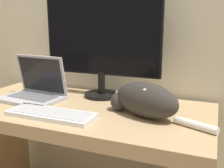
{
  "coord_description": "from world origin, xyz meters",
  "views": [
    {
      "loc": [
        0.63,
        -0.8,
        1.12
      ],
      "look_at": [
        0.19,
        0.28,
        0.85
      ],
      "focal_mm": 42.0,
      "sensor_mm": 36.0,
      "label": 1
    }
  ],
  "objects_px": {
    "laptop": "(34,91)",
    "cat": "(145,99)",
    "monitor": "(101,42)",
    "external_keyboard": "(51,114)"
  },
  "relations": [
    {
      "from": "laptop",
      "to": "cat",
      "type": "height_order",
      "value": "laptop"
    },
    {
      "from": "monitor",
      "to": "cat",
      "type": "relative_size",
      "value": 1.36
    },
    {
      "from": "laptop",
      "to": "cat",
      "type": "relative_size",
      "value": 0.7
    },
    {
      "from": "laptop",
      "to": "cat",
      "type": "distance_m",
      "value": 0.63
    },
    {
      "from": "cat",
      "to": "laptop",
      "type": "bearing_deg",
      "value": -160.59
    },
    {
      "from": "external_keyboard",
      "to": "cat",
      "type": "distance_m",
      "value": 0.43
    },
    {
      "from": "laptop",
      "to": "external_keyboard",
      "type": "height_order",
      "value": "laptop"
    },
    {
      "from": "monitor",
      "to": "laptop",
      "type": "xyz_separation_m",
      "value": [
        -0.32,
        -0.19,
        -0.26
      ]
    },
    {
      "from": "external_keyboard",
      "to": "cat",
      "type": "height_order",
      "value": "cat"
    },
    {
      "from": "monitor",
      "to": "external_keyboard",
      "type": "relative_size",
      "value": 1.65
    }
  ]
}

